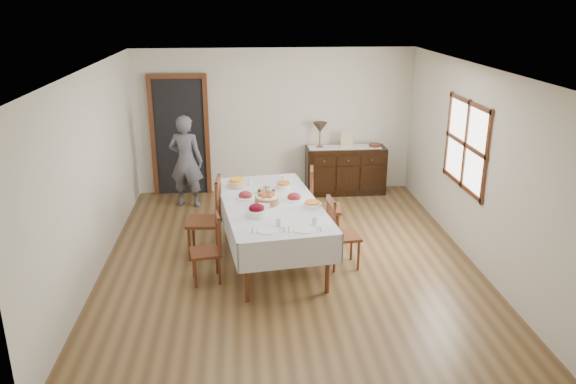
{
  "coord_description": "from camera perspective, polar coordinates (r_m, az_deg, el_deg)",
  "views": [
    {
      "loc": [
        -0.59,
        -6.98,
        3.41
      ],
      "look_at": [
        0.0,
        0.1,
        0.95
      ],
      "focal_mm": 35.0,
      "sensor_mm": 36.0,
      "label": 1
    }
  ],
  "objects": [
    {
      "name": "chair_left_far",
      "position": [
        7.78,
        -8.12,
        -2.55
      ],
      "size": [
        0.5,
        0.5,
        1.12
      ],
      "rotation": [
        0.0,
        0.0,
        -1.64
      ],
      "color": "#592C17",
      "rests_on": "ground"
    },
    {
      "name": "sideboard",
      "position": [
        10.32,
        5.85,
        2.23
      ],
      "size": [
        1.44,
        0.52,
        0.86
      ],
      "color": "black",
      "rests_on": "ground"
    },
    {
      "name": "setting_left",
      "position": [
        6.61,
        -1.78,
        -3.63
      ],
      "size": [
        0.44,
        0.31,
        0.1
      ],
      "color": "white",
      "rests_on": "dining_table"
    },
    {
      "name": "ground",
      "position": [
        7.79,
        0.06,
        -6.86
      ],
      "size": [
        6.0,
        6.0,
        0.0
      ],
      "primitive_type": "plane",
      "color": "brown"
    },
    {
      "name": "person",
      "position": [
        9.66,
        -10.33,
        3.4
      ],
      "size": [
        0.59,
        0.45,
        1.7
      ],
      "primitive_type": "imported",
      "rotation": [
        0.0,
        0.0,
        2.92
      ],
      "color": "#555660",
      "rests_on": "ground"
    },
    {
      "name": "chair_right_near",
      "position": [
        7.44,
        5.31,
        -4.08
      ],
      "size": [
        0.44,
        0.44,
        0.97
      ],
      "rotation": [
        0.0,
        0.0,
        1.67
      ],
      "color": "#592C17",
      "rests_on": "ground"
    },
    {
      "name": "setting_right",
      "position": [
        6.64,
        1.92,
        -3.52
      ],
      "size": [
        0.44,
        0.31,
        0.1
      ],
      "color": "white",
      "rests_on": "dining_table"
    },
    {
      "name": "chair_right_far",
      "position": [
        8.23,
        3.42,
        -1.24
      ],
      "size": [
        0.51,
        0.51,
        1.1
      ],
      "rotation": [
        0.0,
        0.0,
        1.45
      ],
      "color": "#592C17",
      "rests_on": "ground"
    },
    {
      "name": "runner",
      "position": [
        10.21,
        5.74,
        4.58
      ],
      "size": [
        1.3,
        0.35,
        0.01
      ],
      "color": "white",
      "rests_on": "sideboard"
    },
    {
      "name": "glass_far_b",
      "position": [
        8.31,
        -0.48,
        1.38
      ],
      "size": [
        0.07,
        0.07,
        0.09
      ],
      "color": "white",
      "rests_on": "dining_table"
    },
    {
      "name": "table_lamp",
      "position": [
        10.07,
        3.28,
        6.49
      ],
      "size": [
        0.26,
        0.26,
        0.46
      ],
      "color": "brown",
      "rests_on": "sideboard"
    },
    {
      "name": "carrot_bowl",
      "position": [
        7.99,
        -0.47,
        0.67
      ],
      "size": [
        0.2,
        0.2,
        0.1
      ],
      "color": "white",
      "rests_on": "dining_table"
    },
    {
      "name": "ham_platter_a",
      "position": [
        7.64,
        -4.35,
        -0.38
      ],
      "size": [
        0.28,
        0.28,
        0.11
      ],
      "color": "white",
      "rests_on": "dining_table"
    },
    {
      "name": "chair_left_near",
      "position": [
        7.13,
        -8.02,
        -5.64
      ],
      "size": [
        0.42,
        0.42,
        0.89
      ],
      "rotation": [
        0.0,
        0.0,
        -1.42
      ],
      "color": "#592C17",
      "rests_on": "ground"
    },
    {
      "name": "dining_table",
      "position": [
        7.49,
        -1.74,
        -1.79
      ],
      "size": [
        1.56,
        2.58,
        0.84
      ],
      "rotation": [
        0.0,
        0.0,
        0.14
      ],
      "color": "silver",
      "rests_on": "ground"
    },
    {
      "name": "casserole_dish",
      "position": [
        7.29,
        2.46,
        -1.29
      ],
      "size": [
        0.24,
        0.24,
        0.08
      ],
      "color": "white",
      "rests_on": "dining_table"
    },
    {
      "name": "ham_platter_b",
      "position": [
        7.56,
        0.63,
        -0.56
      ],
      "size": [
        0.3,
        0.3,
        0.11
      ],
      "color": "white",
      "rests_on": "dining_table"
    },
    {
      "name": "pineapple_bowl",
      "position": [
        8.08,
        -5.22,
        0.89
      ],
      "size": [
        0.26,
        0.26,
        0.13
      ],
      "color": "#D5B88D",
      "rests_on": "dining_table"
    },
    {
      "name": "beet_bowl",
      "position": [
        6.99,
        -3.2,
        -1.94
      ],
      "size": [
        0.26,
        0.26,
        0.16
      ],
      "color": "white",
      "rests_on": "dining_table"
    },
    {
      "name": "butter_dish",
      "position": [
        7.26,
        -2.43,
        -1.37
      ],
      "size": [
        0.15,
        0.11,
        0.07
      ],
      "color": "white",
      "rests_on": "dining_table"
    },
    {
      "name": "glass_far_a",
      "position": [
        8.16,
        -3.94,
        1.06
      ],
      "size": [
        0.06,
        0.06,
        0.1
      ],
      "color": "white",
      "rests_on": "dining_table"
    },
    {
      "name": "egg_basket",
      "position": [
        7.79,
        -2.23,
        0.1
      ],
      "size": [
        0.24,
        0.24,
        0.1
      ],
      "color": "black",
      "rests_on": "dining_table"
    },
    {
      "name": "deco_bowl",
      "position": [
        10.29,
        8.79,
        4.71
      ],
      "size": [
        0.2,
        0.2,
        0.06
      ],
      "color": "#592C17",
      "rests_on": "sideboard"
    },
    {
      "name": "bread_basket",
      "position": [
        7.39,
        -2.18,
        -0.71
      ],
      "size": [
        0.31,
        0.31,
        0.17
      ],
      "color": "brown",
      "rests_on": "dining_table"
    },
    {
      "name": "picture_frame",
      "position": [
        10.15,
        5.99,
        5.27
      ],
      "size": [
        0.22,
        0.08,
        0.28
      ],
      "color": "#C6AF8B",
      "rests_on": "sideboard"
    },
    {
      "name": "room_shell",
      "position": [
        7.63,
        -1.3,
        5.67
      ],
      "size": [
        5.02,
        6.02,
        2.65
      ],
      "color": "silver",
      "rests_on": "ground"
    }
  ]
}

